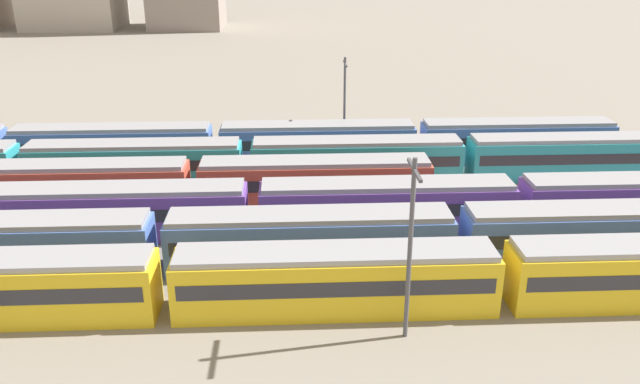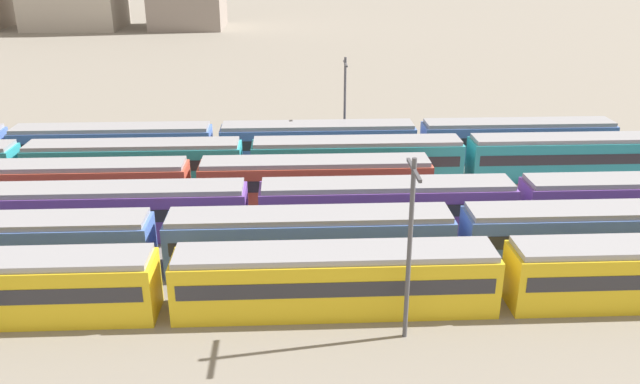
{
  "view_description": "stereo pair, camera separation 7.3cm",
  "coord_description": "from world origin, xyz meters",
  "px_view_note": "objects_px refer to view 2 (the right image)",
  "views": [
    {
      "loc": [
        31.67,
        -31.43,
        19.56
      ],
      "look_at": [
        33.84,
        13.0,
        2.04
      ],
      "focal_mm": 36.06,
      "sensor_mm": 36.0,
      "label": 1
    },
    {
      "loc": [
        31.75,
        -31.44,
        19.56
      ],
      "look_at": [
        33.84,
        13.0,
        2.04
      ],
      "focal_mm": 36.06,
      "sensor_mm": 36.0,
      "label": 2
    }
  ],
  "objects_px": {
    "train_track_5": "(216,144)",
    "train_track_1": "(159,242)",
    "train_track_4": "(357,160)",
    "catenary_pole_1": "(345,100)",
    "train_track_0": "(164,283)",
    "train_track_3": "(71,186)",
    "train_track_2": "(386,206)",
    "catenary_pole_2": "(410,242)"
  },
  "relations": [
    {
      "from": "train_track_0",
      "to": "catenary_pole_2",
      "type": "distance_m",
      "value": 13.75
    },
    {
      "from": "catenary_pole_2",
      "to": "train_track_4",
      "type": "bearing_deg",
      "value": 90.48
    },
    {
      "from": "train_track_2",
      "to": "train_track_5",
      "type": "distance_m",
      "value": 20.73
    },
    {
      "from": "train_track_0",
      "to": "train_track_1",
      "type": "height_order",
      "value": "same"
    },
    {
      "from": "train_track_1",
      "to": "train_track_3",
      "type": "relative_size",
      "value": 1.34
    },
    {
      "from": "train_track_0",
      "to": "train_track_3",
      "type": "xyz_separation_m",
      "value": [
        -9.92,
        15.6,
        -0.0
      ]
    },
    {
      "from": "train_track_5",
      "to": "train_track_1",
      "type": "bearing_deg",
      "value": -93.93
    },
    {
      "from": "train_track_3",
      "to": "train_track_4",
      "type": "distance_m",
      "value": 23.27
    },
    {
      "from": "train_track_5",
      "to": "catenary_pole_2",
      "type": "xyz_separation_m",
      "value": [
        12.77,
        -28.84,
        3.61
      ]
    },
    {
      "from": "train_track_3",
      "to": "catenary_pole_1",
      "type": "bearing_deg",
      "value": 31.24
    },
    {
      "from": "train_track_4",
      "to": "catenary_pole_1",
      "type": "height_order",
      "value": "catenary_pole_1"
    },
    {
      "from": "train_track_0",
      "to": "train_track_5",
      "type": "bearing_deg",
      "value": 89.6
    },
    {
      "from": "train_track_5",
      "to": "catenary_pole_2",
      "type": "bearing_deg",
      "value": -66.11
    },
    {
      "from": "train_track_5",
      "to": "train_track_2",
      "type": "bearing_deg",
      "value": -48.82
    },
    {
      "from": "train_track_0",
      "to": "train_track_2",
      "type": "height_order",
      "value": "same"
    },
    {
      "from": "train_track_2",
      "to": "train_track_4",
      "type": "distance_m",
      "value": 10.45
    },
    {
      "from": "train_track_0",
      "to": "train_track_3",
      "type": "distance_m",
      "value": 18.49
    },
    {
      "from": "train_track_5",
      "to": "catenary_pole_2",
      "type": "relative_size",
      "value": 7.52
    },
    {
      "from": "train_track_3",
      "to": "train_track_5",
      "type": "bearing_deg",
      "value": 45.83
    },
    {
      "from": "train_track_1",
      "to": "train_track_2",
      "type": "distance_m",
      "value": 15.95
    },
    {
      "from": "train_track_1",
      "to": "train_track_2",
      "type": "xyz_separation_m",
      "value": [
        15.08,
        5.2,
        0.0
      ]
    },
    {
      "from": "train_track_2",
      "to": "train_track_3",
      "type": "xyz_separation_m",
      "value": [
        -23.75,
        5.2,
        -0.0
      ]
    },
    {
      "from": "train_track_4",
      "to": "train_track_2",
      "type": "bearing_deg",
      "value": -84.12
    },
    {
      "from": "train_track_0",
      "to": "catenary_pole_2",
      "type": "height_order",
      "value": "catenary_pole_2"
    },
    {
      "from": "train_track_3",
      "to": "train_track_0",
      "type": "bearing_deg",
      "value": -57.55
    },
    {
      "from": "train_track_5",
      "to": "catenary_pole_1",
      "type": "relative_size",
      "value": 8.05
    },
    {
      "from": "train_track_2",
      "to": "train_track_3",
      "type": "distance_m",
      "value": 24.31
    },
    {
      "from": "train_track_0",
      "to": "catenary_pole_1",
      "type": "relative_size",
      "value": 8.05
    },
    {
      "from": "train_track_1",
      "to": "catenary_pole_1",
      "type": "height_order",
      "value": "catenary_pole_1"
    },
    {
      "from": "train_track_4",
      "to": "catenary_pole_1",
      "type": "relative_size",
      "value": 10.09
    },
    {
      "from": "catenary_pole_2",
      "to": "train_track_5",
      "type": "bearing_deg",
      "value": 113.89
    },
    {
      "from": "train_track_2",
      "to": "train_track_4",
      "type": "height_order",
      "value": "same"
    },
    {
      "from": "train_track_1",
      "to": "train_track_0",
      "type": "bearing_deg",
      "value": -76.51
    },
    {
      "from": "train_track_2",
      "to": "catenary_pole_2",
      "type": "bearing_deg",
      "value": -93.76
    },
    {
      "from": "train_track_3",
      "to": "train_track_4",
      "type": "xyz_separation_m",
      "value": [
        22.68,
        5.2,
        0.0
      ]
    },
    {
      "from": "train_track_1",
      "to": "catenary_pole_2",
      "type": "xyz_separation_m",
      "value": [
        14.2,
        -8.04,
        3.61
      ]
    },
    {
      "from": "train_track_2",
      "to": "train_track_5",
      "type": "height_order",
      "value": "same"
    },
    {
      "from": "catenary_pole_1",
      "to": "train_track_5",
      "type": "bearing_deg",
      "value": -165.63
    },
    {
      "from": "train_track_1",
      "to": "catenary_pole_2",
      "type": "height_order",
      "value": "catenary_pole_2"
    },
    {
      "from": "catenary_pole_2",
      "to": "train_track_1",
      "type": "bearing_deg",
      "value": 150.48
    },
    {
      "from": "train_track_1",
      "to": "train_track_5",
      "type": "xyz_separation_m",
      "value": [
        1.43,
        20.8,
        0.0
      ]
    },
    {
      "from": "train_track_3",
      "to": "train_track_5",
      "type": "relative_size",
      "value": 0.75
    }
  ]
}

